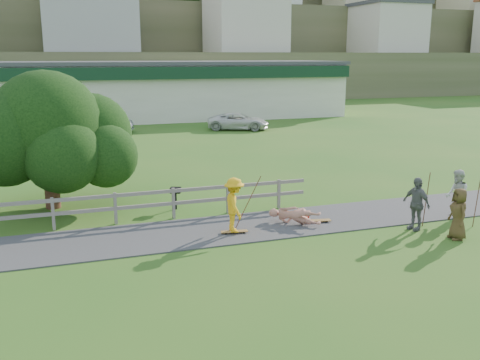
{
  "coord_description": "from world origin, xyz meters",
  "views": [
    {
      "loc": [
        -5.62,
        -14.53,
        5.6
      ],
      "look_at": [
        0.02,
        2.0,
        1.52
      ],
      "focal_mm": 40.0,
      "sensor_mm": 36.0,
      "label": 1
    }
  ],
  "objects": [
    {
      "name": "ground",
      "position": [
        0.0,
        0.0,
        0.0
      ],
      "size": [
        260.0,
        260.0,
        0.0
      ],
      "primitive_type": "plane",
      "color": "#2B621C",
      "rests_on": "ground"
    },
    {
      "name": "longboard_fallen",
      "position": [
        2.52,
        1.16,
        0.05
      ],
      "size": [
        0.99,
        0.4,
        0.11
      ],
      "primitive_type": null,
      "rotation": [
        0.0,
        0.0,
        -0.18
      ],
      "color": "brown",
      "rests_on": "ground"
    },
    {
      "name": "car_white",
      "position": [
        7.56,
        24.5,
        0.65
      ],
      "size": [
        5.16,
        3.81,
        1.3
      ],
      "primitive_type": "imported",
      "rotation": [
        0.0,
        0.0,
        1.17
      ],
      "color": "silver",
      "rests_on": "ground"
    },
    {
      "name": "fence",
      "position": [
        -4.62,
        3.3,
        0.72
      ],
      "size": [
        15.05,
        0.1,
        1.1
      ],
      "color": "slate",
      "rests_on": "ground"
    },
    {
      "name": "skater_fallen",
      "position": [
        1.72,
        1.26,
        0.32
      ],
      "size": [
        1.56,
        1.56,
        0.65
      ],
      "primitive_type": "imported",
      "rotation": [
        0.0,
        0.0,
        0.78
      ],
      "color": "#B47563",
      "rests_on": "ground"
    },
    {
      "name": "bbq",
      "position": [
        -1.68,
        4.42,
        0.42
      ],
      "size": [
        0.47,
        0.41,
        0.83
      ],
      "primitive_type": null,
      "rotation": [
        0.0,
        0.0,
        -0.38
      ],
      "color": "black",
      "rests_on": "ground"
    },
    {
      "name": "strip_mall",
      "position": [
        4.0,
        34.94,
        2.58
      ],
      "size": [
        32.5,
        10.75,
        5.1
      ],
      "color": "beige",
      "rests_on": "ground"
    },
    {
      "name": "helmet",
      "position": [
        2.32,
        1.61,
        0.12
      ],
      "size": [
        0.24,
        0.24,
        0.24
      ],
      "primitive_type": "sphere",
      "color": "#A41808",
      "rests_on": "ground"
    },
    {
      "name": "path",
      "position": [
        0.0,
        1.5,
        0.02
      ],
      "size": [
        34.0,
        3.0,
        0.04
      ],
      "primitive_type": "cube",
      "color": "#3B3B3E",
      "rests_on": "ground"
    },
    {
      "name": "tree",
      "position": [
        -6.02,
        6.11,
        2.1
      ],
      "size": [
        6.5,
        6.5,
        4.2
      ],
      "primitive_type": null,
      "color": "black",
      "rests_on": "ground"
    },
    {
      "name": "spectator_b",
      "position": [
        5.26,
        -0.48,
        0.88
      ],
      "size": [
        0.66,
        1.11,
        1.77
      ],
      "primitive_type": "imported",
      "rotation": [
        0.0,
        0.0,
        4.95
      ],
      "color": "slate",
      "rests_on": "ground"
    },
    {
      "name": "car_silver",
      "position": [
        -2.58,
        26.03,
        0.75
      ],
      "size": [
        4.79,
        2.73,
        1.49
      ],
      "primitive_type": "imported",
      "rotation": [
        0.0,
        0.0,
        1.3
      ],
      "color": "#97999E",
      "rests_on": "ground"
    },
    {
      "name": "hillside",
      "position": [
        0.0,
        91.31,
        14.41
      ],
      "size": [
        220.0,
        67.0,
        47.5
      ],
      "color": "#48502F",
      "rests_on": "ground"
    },
    {
      "name": "longboard_rider",
      "position": [
        -0.52,
        0.97,
        0.05
      ],
      "size": [
        0.88,
        0.33,
        0.1
      ],
      "primitive_type": null,
      "rotation": [
        0.0,
        0.0,
        -0.14
      ],
      "color": "brown",
      "rests_on": "ground"
    },
    {
      "name": "pole_spec_left",
      "position": [
        5.81,
        -0.27,
        0.93
      ],
      "size": [
        0.03,
        0.03,
        1.85
      ],
      "primitive_type": "cylinder",
      "color": "#573123",
      "rests_on": "ground"
    },
    {
      "name": "spectator_a",
      "position": [
        7.3,
        -0.0,
        0.89
      ],
      "size": [
        0.99,
        1.07,
        1.77
      ],
      "primitive_type": "imported",
      "rotation": [
        0.0,
        0.0,
        4.23
      ],
      "color": "beige",
      "rests_on": "ground"
    },
    {
      "name": "pole_spec_right",
      "position": [
        7.38,
        -0.86,
        0.96
      ],
      "size": [
        0.03,
        0.03,
        1.92
      ],
      "primitive_type": "cylinder",
      "color": "#573123",
      "rests_on": "ground"
    },
    {
      "name": "skater_rider",
      "position": [
        -0.52,
        0.97,
        0.88
      ],
      "size": [
        0.73,
        1.18,
        1.76
      ],
      "primitive_type": "imported",
      "rotation": [
        0.0,
        0.0,
        1.5
      ],
      "color": "yellow",
      "rests_on": "ground"
    },
    {
      "name": "spectator_c",
      "position": [
        5.93,
        -1.69,
        0.82
      ],
      "size": [
        0.68,
        0.89,
        1.63
      ],
      "primitive_type": "imported",
      "rotation": [
        0.0,
        0.0,
        4.5
      ],
      "color": "#4D3B1F",
      "rests_on": "ground"
    },
    {
      "name": "pole_rider",
      "position": [
        0.08,
        1.37,
        0.99
      ],
      "size": [
        0.03,
        0.03,
        1.98
      ],
      "primitive_type": "cylinder",
      "color": "#573123",
      "rests_on": "ground"
    }
  ]
}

